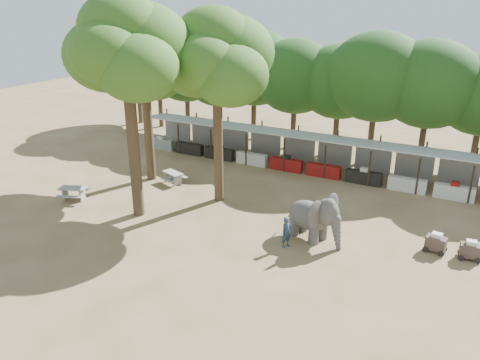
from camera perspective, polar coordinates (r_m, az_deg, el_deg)
The scene contains 12 objects.
ground at distance 23.04m, azimuth -3.70°, elevation -9.02°, with size 100.00×100.00×0.00m, color brown.
vendor_stalls at distance 34.12m, azimuth 8.50°, elevation 3.12°, with size 28.00×2.99×2.80m.
yard_tree_left at distance 31.34m, azimuth -11.69°, elevation 14.50°, with size 7.10×6.90×11.02m.
yard_tree_center at distance 25.52m, azimuth -13.75°, elevation 15.24°, with size 7.10×6.90×12.04m.
yard_tree_back at distance 27.05m, azimuth -2.90°, elevation 14.66°, with size 7.10×6.90×11.36m.
backdrop_trees at distance 37.91m, azimuth 11.59°, elevation 11.46°, with size 46.46×5.95×8.33m.
elephant at distance 24.10m, azimuth 9.10°, elevation -4.48°, with size 3.38×2.50×2.51m.
handler at distance 23.40m, azimuth 5.70°, elevation -6.37°, with size 0.57×0.38×1.59m, color #26384C.
picnic_table_near at distance 30.55m, azimuth -19.64°, elevation -1.36°, with size 2.06×1.98×0.81m.
picnic_table_far at distance 31.77m, azimuth -8.16°, elevation 0.48°, with size 1.89×1.80×0.77m.
cart_front at distance 24.89m, azimuth 26.26°, elevation -7.67°, with size 1.08×0.77×0.98m.
cart_back at distance 24.88m, azimuth 22.77°, elevation -7.06°, with size 1.11×0.80×1.01m.
Camera 1 is at (10.66, -16.89, 11.49)m, focal length 35.00 mm.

